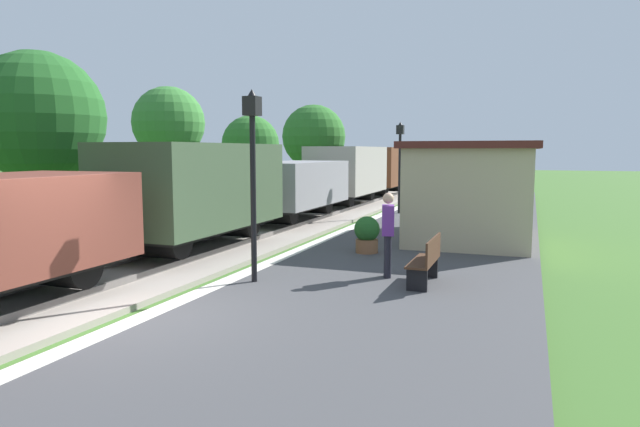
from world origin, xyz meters
TOP-DOWN VIEW (x-y plane):
  - ground_plane at (0.00, 0.00)m, footprint 160.00×160.00m
  - platform_slab at (3.20, 0.00)m, footprint 6.00×60.00m
  - platform_edge_stripe at (0.40, 0.00)m, footprint 0.36×60.00m
  - track_ballast at (-2.40, 0.00)m, footprint 3.80×60.00m
  - rail_near at (-1.68, 0.00)m, footprint 0.07×60.00m
  - freight_train at (-2.40, 13.15)m, footprint 2.50×32.60m
  - station_hut at (4.40, 10.02)m, footprint 3.50×5.80m
  - bench_near_hut at (4.12, 3.72)m, footprint 0.42×1.50m
  - bench_down_platform at (4.12, 14.18)m, footprint 0.42×1.50m
  - person_waiting at (3.27, 4.06)m, footprint 0.33×0.43m
  - potted_planter at (2.13, 6.56)m, footprint 0.64×0.64m
  - lamp_post_near at (0.93, 2.77)m, footprint 0.28×0.28m
  - lamp_post_far at (0.93, 15.65)m, footprint 0.28×0.28m
  - tree_trackside_mid at (-7.64, 5.81)m, footprint 3.80×3.80m
  - tree_trackside_far at (-8.41, 13.21)m, footprint 3.02×3.02m
  - tree_field_left at (-7.38, 18.60)m, footprint 2.90×2.90m
  - tree_field_distant at (-7.30, 27.21)m, footprint 4.09×4.09m

SIDE VIEW (x-z plane):
  - ground_plane at x=0.00m, z-range 0.00..0.00m
  - track_ballast at x=-2.40m, z-range 0.00..0.12m
  - platform_slab at x=3.20m, z-range 0.00..0.25m
  - rail_near at x=-1.68m, z-range 0.12..0.26m
  - platform_edge_stripe at x=0.40m, z-range 0.25..0.26m
  - bench_near_hut at x=4.12m, z-range 0.27..1.18m
  - bench_down_platform at x=4.12m, z-range 0.27..1.18m
  - potted_planter at x=2.13m, z-range 0.26..1.18m
  - person_waiting at x=3.27m, z-range 0.33..2.04m
  - freight_train at x=-2.40m, z-range 0.22..2.94m
  - station_hut at x=4.40m, z-range 0.26..3.04m
  - lamp_post_near at x=0.93m, z-range 0.95..4.65m
  - lamp_post_far at x=0.93m, z-range 0.95..4.65m
  - tree_field_left at x=-7.38m, z-range 0.82..5.37m
  - tree_field_distant at x=-7.30m, z-range 0.82..6.56m
  - tree_trackside_mid at x=-7.64m, z-range 0.93..6.61m
  - tree_trackside_far at x=-8.41m, z-range 1.20..6.67m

